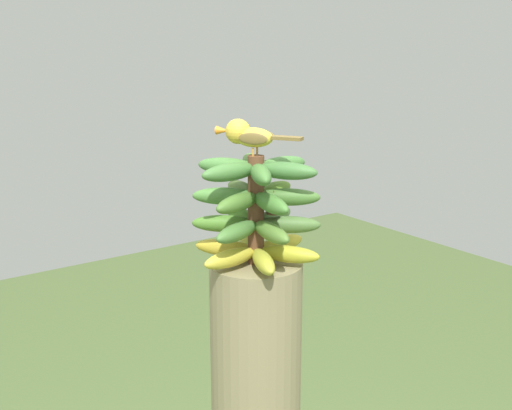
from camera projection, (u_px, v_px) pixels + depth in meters
The scene contains 2 objects.
banana_bunch at pixel (256, 210), 1.61m from camera, with size 0.32×0.33×0.27m.
perched_bird at pixel (247, 135), 1.58m from camera, with size 0.20×0.14×0.09m.
Camera 1 is at (-1.26, 0.91, 1.89)m, focal length 45.90 mm.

